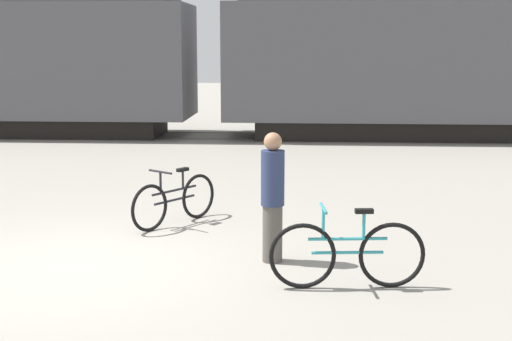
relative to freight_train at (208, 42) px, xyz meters
name	(u,v)px	position (x,y,z in m)	size (l,w,h in m)	color
ground_plane	(79,267)	(0.00, -12.36, -2.70)	(80.00, 80.00, 0.00)	gray
freight_train	(208,42)	(0.00, 0.00, 0.00)	(23.44, 2.89, 5.15)	black
rail_near	(206,139)	(0.00, -0.72, -2.69)	(35.44, 0.07, 0.01)	#4C4238
rail_far	(212,133)	(0.00, 0.72, -2.69)	(35.44, 0.07, 0.01)	#4C4238
bicycle_teal	(347,254)	(3.21, -12.92, -2.31)	(1.73, 0.46, 0.93)	black
bicycle_black	(175,201)	(0.82, -10.26, -2.33)	(1.02, 1.43, 0.86)	black
person_in_navy	(273,196)	(2.35, -11.99, -1.87)	(0.29, 0.29, 1.62)	#514C47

